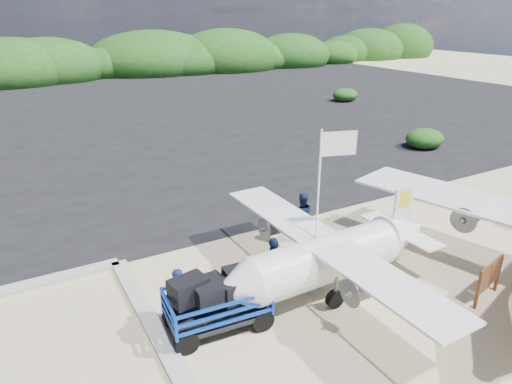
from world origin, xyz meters
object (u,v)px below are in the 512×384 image
signboard (485,299)px  crew_c (274,265)px  aircraft_large (307,109)px  flagpole (313,293)px  crew_a (178,296)px  crew_b (302,217)px  baggage_cart (218,328)px

signboard → crew_c: crew_c is taller
aircraft_large → flagpole: bearing=39.2°
crew_a → crew_c: 3.08m
crew_a → flagpole: bearing=152.6°
flagpole → crew_a: size_ratio=3.07×
crew_c → crew_b: bearing=-151.4°
flagpole → aircraft_large: 28.62m
signboard → aircraft_large: aircraft_large is taller
signboard → crew_a: (-8.44, 3.55, 0.84)m
flagpole → baggage_cart: bearing=-178.4°
crew_a → signboard: bearing=139.7°
crew_b → aircraft_large: bearing=-105.3°
crew_b → crew_c: size_ratio=1.03×
crew_a → baggage_cart: bearing=118.3°
crew_a → crew_c: (3.08, -0.05, 0.08)m
crew_b → crew_c: (-2.71, -2.45, -0.03)m
baggage_cart → signboard: baggage_cart is taller
baggage_cart → crew_a: size_ratio=1.76×
crew_a → crew_b: 6.26m
aircraft_large → crew_b: bearing=38.3°
signboard → aircraft_large: size_ratio=0.11×
baggage_cart → crew_c: 2.54m
crew_a → crew_b: (5.78, 2.40, 0.11)m
baggage_cart → aircraft_large: 30.67m
baggage_cart → crew_b: bearing=37.2°
crew_b → aircraft_large: (14.70, 20.35, -0.95)m
crew_c → aircraft_large: aircraft_large is taller
flagpole → signboard: (4.34, -2.83, 0.00)m
flagpole → signboard: size_ratio=3.26×
crew_b → signboard: bearing=134.7°
flagpole → crew_b: 3.66m
baggage_cart → flagpole: (3.27, 0.09, 0.00)m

